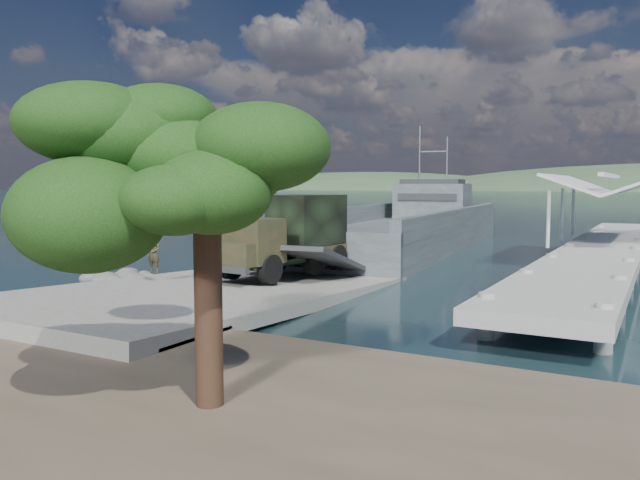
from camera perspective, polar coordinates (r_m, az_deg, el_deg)
The scene contains 8 objects.
ground at distance 26.29m, azimuth -8.84°, elevation -5.07°, with size 1400.00×1400.00×0.00m, color #18313B.
boat_ramp at distance 25.48m, azimuth -10.24°, elevation -4.84°, with size 10.00×18.00×0.50m, color slate.
shoreline_rocks at distance 30.79m, azimuth -17.42°, elevation -3.76°, with size 3.20×5.60×0.90m, color #595A57, non-canonical shape.
pier at distance 39.39m, azimuth 24.70°, elevation 0.22°, with size 6.40×44.00×6.10m.
landing_craft at distance 45.27m, azimuth 7.19°, elevation 0.27°, with size 11.83×35.93×10.50m.
military_truck at distance 28.66m, azimuth -2.79°, elevation 0.46°, with size 3.19×8.02×3.62m.
soldier at distance 27.31m, azimuth -14.93°, elevation -2.03°, with size 0.59×0.39×1.61m, color #1E301A.
overhang_tree at distance 12.37m, azimuth -10.80°, elevation 6.34°, with size 6.71×6.18×6.10m.
Camera 1 is at (15.95, -20.39, 4.58)m, focal length 35.00 mm.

